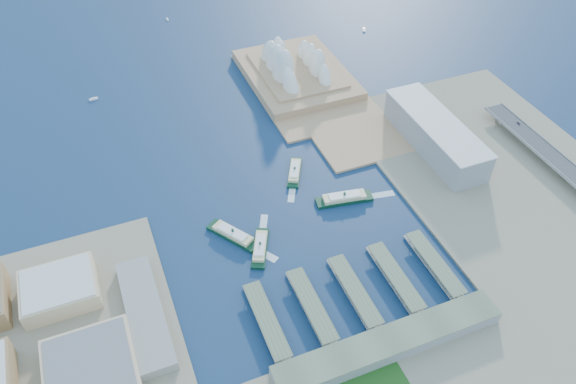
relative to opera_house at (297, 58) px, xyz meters
name	(u,v)px	position (x,y,z in m)	size (l,w,h in m)	color
ground	(307,242)	(-105.00, -280.00, -32.00)	(3000.00, 3000.00, 0.00)	#0D1F3E
east_land	(538,210)	(135.00, -330.00, -30.50)	(240.00, 500.00, 3.00)	gray
peninsula	(304,85)	(2.50, -20.00, -30.50)	(135.00, 220.00, 3.00)	tan
opera_house	(297,58)	(0.00, 0.00, 0.00)	(134.00, 180.00, 58.00)	white
toaster_building	(435,134)	(90.00, -200.00, -11.50)	(45.00, 155.00, 35.00)	gray
west_buildings	(42,383)	(-355.00, -350.00, -15.50)	(200.00, 280.00, 27.00)	#927049
ferry_wharves	(354,292)	(-91.00, -355.00, -27.35)	(184.00, 90.00, 9.30)	#59654D
terminal_building	(389,344)	(-90.00, -415.00, -23.00)	(200.00, 28.00, 12.00)	gray
ferry_a	(233,233)	(-170.63, -246.63, -26.55)	(14.66, 57.61, 10.89)	#0C321E
ferry_b	(295,170)	(-77.43, -181.24, -27.26)	(12.76, 50.13, 9.48)	#0C321E
ferry_c	(260,246)	(-151.05, -271.98, -27.14)	(13.08, 51.38, 9.71)	#0C321E
ferry_d	(344,197)	(-45.30, -240.97, -26.27)	(15.43, 60.60, 11.46)	#0C321E
boat_b	(94,99)	(-265.89, 52.66, -30.53)	(3.82, 10.91, 2.95)	white
boat_c	(364,29)	(152.23, 91.87, -30.51)	(3.85, 13.21, 2.97)	white
boat_e	(167,19)	(-124.51, 240.71, -30.82)	(3.05, 9.58, 2.35)	white
car_c	(518,123)	(199.00, -213.03, -16.42)	(2.05, 5.04, 1.46)	slate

